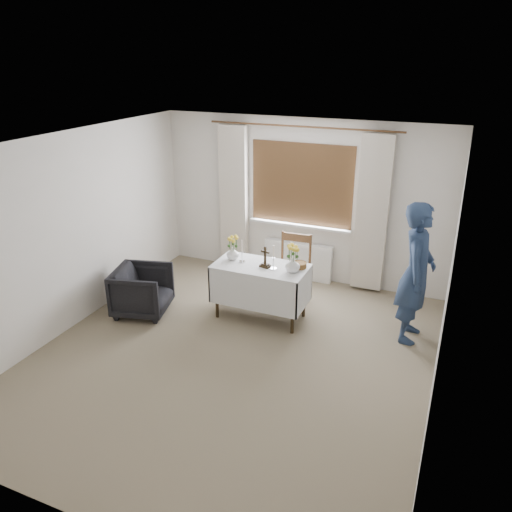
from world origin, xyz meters
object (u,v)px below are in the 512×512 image
at_px(armchair, 142,291).
at_px(flower_vase_right, 293,265).
at_px(wooden_cross, 265,257).
at_px(wooden_chair, 292,272).
at_px(person, 416,273).
at_px(altar_table, 261,292).
at_px(flower_vase_left, 233,253).

distance_m(armchair, flower_vase_right, 2.12).
bearing_deg(flower_vase_right, wooden_cross, 177.94).
distance_m(wooden_chair, wooden_cross, 0.67).
bearing_deg(wooden_chair, person, -10.36).
distance_m(altar_table, wooden_cross, 0.53).
xyz_separation_m(altar_table, wooden_cross, (0.07, -0.02, 0.52)).
bearing_deg(altar_table, armchair, -161.46).
bearing_deg(altar_table, wooden_chair, 61.13).
bearing_deg(flower_vase_left, flower_vase_right, -5.21).
bearing_deg(armchair, flower_vase_left, -77.84).
distance_m(altar_table, armchair, 1.63).
xyz_separation_m(wooden_chair, person, (1.67, -0.23, 0.37)).
bearing_deg(flower_vase_right, wooden_chair, 109.62).
height_order(wooden_chair, person, person).
bearing_deg(wooden_chair, armchair, -153.66).
relative_size(wooden_cross, flower_vase_left, 1.60).
xyz_separation_m(armchair, flower_vase_left, (1.12, 0.57, 0.52)).
bearing_deg(wooden_cross, wooden_chair, 81.01).
distance_m(person, wooden_cross, 1.88).
height_order(person, wooden_cross, person).
relative_size(wooden_cross, flower_vase_right, 1.46).
xyz_separation_m(person, flower_vase_right, (-1.48, -0.29, -0.03)).
distance_m(altar_table, wooden_chair, 0.57).
bearing_deg(wooden_cross, person, 20.95).
xyz_separation_m(person, wooden_cross, (-1.86, -0.28, 0.02)).
height_order(armchair, flower_vase_right, flower_vase_right).
height_order(wooden_cross, flower_vase_right, wooden_cross).
xyz_separation_m(altar_table, flower_vase_left, (-0.43, 0.05, 0.47)).
bearing_deg(flower_vase_left, altar_table, -6.58).
height_order(armchair, flower_vase_left, flower_vase_left).
distance_m(person, flower_vase_left, 2.37).
distance_m(wooden_cross, flower_vase_left, 0.50).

